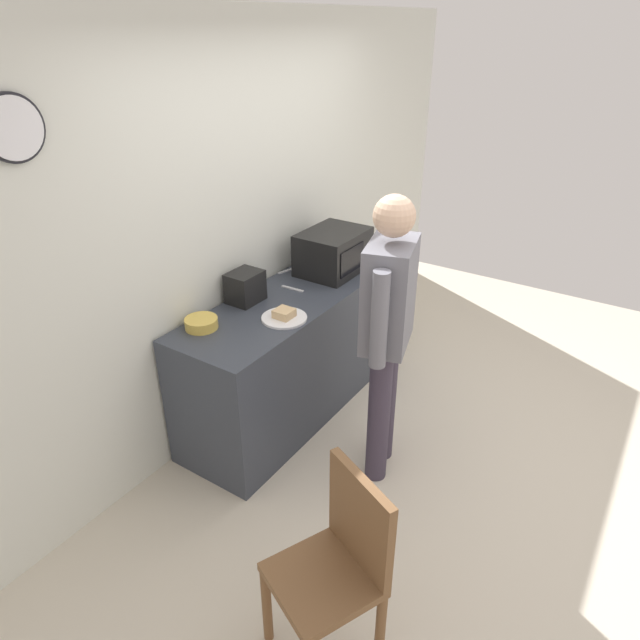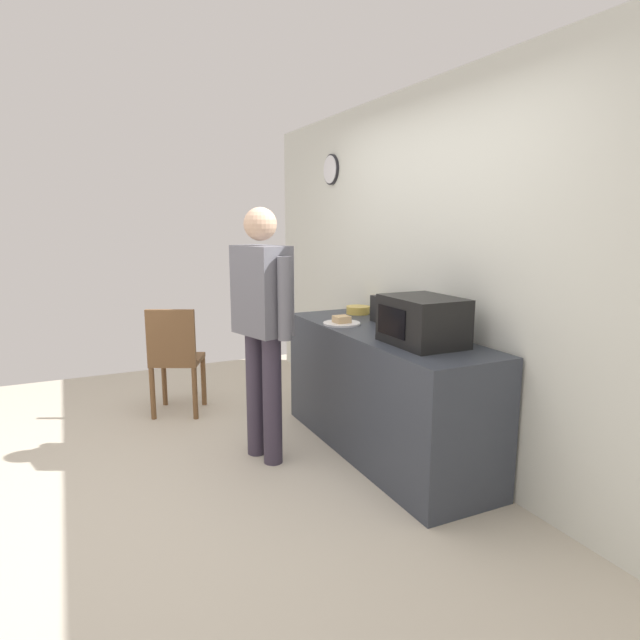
% 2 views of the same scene
% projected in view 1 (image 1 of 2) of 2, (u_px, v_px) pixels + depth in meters
% --- Properties ---
extents(ground_plane, '(6.00, 6.00, 0.00)m').
position_uv_depth(ground_plane, '(456.00, 462.00, 3.61)').
color(ground_plane, beige).
extents(back_wall, '(5.40, 0.13, 2.60)m').
position_uv_depth(back_wall, '(251.00, 223.00, 3.77)').
color(back_wall, silver).
rests_on(back_wall, ground_plane).
extents(kitchen_counter, '(1.95, 0.62, 0.89)m').
position_uv_depth(kitchen_counter, '(298.00, 350.00, 3.98)').
color(kitchen_counter, '#333842').
rests_on(kitchen_counter, ground_plane).
extents(microwave, '(0.50, 0.39, 0.30)m').
position_uv_depth(microwave, '(333.00, 252.00, 4.02)').
color(microwave, black).
rests_on(microwave, kitchen_counter).
extents(sandwich_plate, '(0.28, 0.28, 0.07)m').
position_uv_depth(sandwich_plate, '(284.00, 316.00, 3.43)').
color(sandwich_plate, white).
rests_on(sandwich_plate, kitchen_counter).
extents(salad_bowl, '(0.20, 0.20, 0.06)m').
position_uv_depth(salad_bowl, '(201.00, 323.00, 3.32)').
color(salad_bowl, gold).
rests_on(salad_bowl, kitchen_counter).
extents(toaster, '(0.22, 0.18, 0.20)m').
position_uv_depth(toaster, '(245.00, 287.00, 3.61)').
color(toaster, black).
rests_on(toaster, kitchen_counter).
extents(fork_utensil, '(0.03, 0.17, 0.01)m').
position_uv_depth(fork_utensil, '(292.00, 289.00, 3.81)').
color(fork_utensil, silver).
rests_on(fork_utensil, kitchen_counter).
extents(spoon_utensil, '(0.17, 0.07, 0.01)m').
position_uv_depth(spoon_utensil, '(288.00, 270.00, 4.09)').
color(spoon_utensil, silver).
rests_on(spoon_utensil, kitchen_counter).
extents(person_standing, '(0.57, 0.34, 1.74)m').
position_uv_depth(person_standing, '(387.00, 322.00, 3.12)').
color(person_standing, '#383041').
rests_on(person_standing, ground_plane).
extents(wooden_chair, '(0.53, 0.53, 0.94)m').
position_uv_depth(wooden_chair, '(338.00, 563.00, 2.33)').
color(wooden_chair, brown).
rests_on(wooden_chair, ground_plane).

